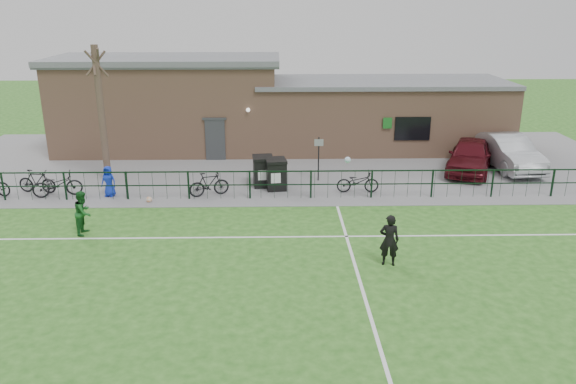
{
  "coord_description": "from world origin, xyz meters",
  "views": [
    {
      "loc": [
        -0.39,
        -13.81,
        7.7
      ],
      "look_at": [
        0.0,
        5.0,
        1.3
      ],
      "focal_mm": 35.0,
      "sensor_mm": 36.0,
      "label": 1
    }
  ],
  "objects_px": {
    "sign_post": "(319,159)",
    "bare_tree": "(102,116)",
    "car_silver": "(508,152)",
    "ball_ground": "(149,199)",
    "spectator_child": "(109,181)",
    "bicycle_b": "(37,181)",
    "wheelie_bin_left": "(263,172)",
    "outfield_player": "(83,212)",
    "car_maroon": "(470,156)",
    "bicycle_e": "(358,182)",
    "bicycle_d": "(209,184)",
    "wheelie_bin_right": "(276,175)",
    "bicycle_c": "(57,184)"
  },
  "relations": [
    {
      "from": "bare_tree",
      "to": "spectator_child",
      "type": "xyz_separation_m",
      "value": [
        0.65,
        -2.09,
        -2.34
      ]
    },
    {
      "from": "bicycle_c",
      "to": "spectator_child",
      "type": "distance_m",
      "value": 2.13
    },
    {
      "from": "bicycle_b",
      "to": "car_maroon",
      "type": "bearing_deg",
      "value": -71.94
    },
    {
      "from": "bare_tree",
      "to": "bicycle_e",
      "type": "distance_m",
      "value": 11.45
    },
    {
      "from": "car_maroon",
      "to": "spectator_child",
      "type": "bearing_deg",
      "value": -145.31
    },
    {
      "from": "wheelie_bin_right",
      "to": "bicycle_d",
      "type": "distance_m",
      "value": 2.91
    },
    {
      "from": "car_maroon",
      "to": "ball_ground",
      "type": "distance_m",
      "value": 14.85
    },
    {
      "from": "wheelie_bin_left",
      "to": "ball_ground",
      "type": "bearing_deg",
      "value": -161.88
    },
    {
      "from": "wheelie_bin_right",
      "to": "ball_ground",
      "type": "height_order",
      "value": "wheelie_bin_right"
    },
    {
      "from": "bare_tree",
      "to": "bicycle_c",
      "type": "bearing_deg",
      "value": -125.3
    },
    {
      "from": "bicycle_e",
      "to": "outfield_player",
      "type": "xyz_separation_m",
      "value": [
        -10.14,
        -4.18,
        0.29
      ]
    },
    {
      "from": "wheelie_bin_right",
      "to": "sign_post",
      "type": "distance_m",
      "value": 2.27
    },
    {
      "from": "car_silver",
      "to": "ball_ground",
      "type": "bearing_deg",
      "value": -169.36
    },
    {
      "from": "bare_tree",
      "to": "car_silver",
      "type": "height_order",
      "value": "bare_tree"
    },
    {
      "from": "wheelie_bin_right",
      "to": "bicycle_c",
      "type": "bearing_deg",
      "value": 176.94
    },
    {
      "from": "wheelie_bin_left",
      "to": "outfield_player",
      "type": "xyz_separation_m",
      "value": [
        -6.12,
        -5.16,
        0.13
      ]
    },
    {
      "from": "wheelie_bin_right",
      "to": "outfield_player",
      "type": "distance_m",
      "value": 8.19
    },
    {
      "from": "outfield_player",
      "to": "ball_ground",
      "type": "bearing_deg",
      "value": -22.04
    },
    {
      "from": "wheelie_bin_left",
      "to": "bicycle_e",
      "type": "bearing_deg",
      "value": -19.43
    },
    {
      "from": "bicycle_d",
      "to": "bicycle_c",
      "type": "bearing_deg",
      "value": 69.16
    },
    {
      "from": "spectator_child",
      "to": "ball_ground",
      "type": "bearing_deg",
      "value": -11.39
    },
    {
      "from": "sign_post",
      "to": "wheelie_bin_right",
      "type": "bearing_deg",
      "value": -148.94
    },
    {
      "from": "bare_tree",
      "to": "bicycle_e",
      "type": "bearing_deg",
      "value": -9.41
    },
    {
      "from": "sign_post",
      "to": "bare_tree",
      "type": "bearing_deg",
      "value": 179.27
    },
    {
      "from": "bicycle_d",
      "to": "outfield_player",
      "type": "xyz_separation_m",
      "value": [
        -3.9,
        -3.86,
        0.25
      ]
    },
    {
      "from": "outfield_player",
      "to": "bicycle_e",
      "type": "bearing_deg",
      "value": -63.41
    },
    {
      "from": "bicycle_e",
      "to": "ball_ground",
      "type": "height_order",
      "value": "bicycle_e"
    },
    {
      "from": "ball_ground",
      "to": "wheelie_bin_left",
      "type": "bearing_deg",
      "value": 23.8
    },
    {
      "from": "outfield_player",
      "to": "ball_ground",
      "type": "height_order",
      "value": "outfield_player"
    },
    {
      "from": "sign_post",
      "to": "spectator_child",
      "type": "height_order",
      "value": "sign_post"
    },
    {
      "from": "bicycle_d",
      "to": "car_maroon",
      "type": "bearing_deg",
      "value": -95.04
    },
    {
      "from": "sign_post",
      "to": "car_silver",
      "type": "height_order",
      "value": "sign_post"
    },
    {
      "from": "outfield_player",
      "to": "ball_ground",
      "type": "relative_size",
      "value": 6.39
    },
    {
      "from": "sign_post",
      "to": "bicycle_e",
      "type": "height_order",
      "value": "sign_post"
    },
    {
      "from": "car_maroon",
      "to": "ball_ground",
      "type": "xyz_separation_m",
      "value": [
        -14.29,
        -3.96,
        -0.68
      ]
    },
    {
      "from": "wheelie_bin_left",
      "to": "bare_tree",
      "type": "bearing_deg",
      "value": 167.44
    },
    {
      "from": "outfield_player",
      "to": "ball_ground",
      "type": "distance_m",
      "value": 3.57
    },
    {
      "from": "bicycle_c",
      "to": "ball_ground",
      "type": "distance_m",
      "value": 4.01
    },
    {
      "from": "outfield_player",
      "to": "ball_ground",
      "type": "xyz_separation_m",
      "value": [
        1.55,
        3.15,
        -0.65
      ]
    },
    {
      "from": "car_silver",
      "to": "ball_ground",
      "type": "relative_size",
      "value": 20.24
    },
    {
      "from": "wheelie_bin_left",
      "to": "spectator_child",
      "type": "height_order",
      "value": "spectator_child"
    },
    {
      "from": "bicycle_b",
      "to": "wheelie_bin_left",
      "type": "bearing_deg",
      "value": -75.35
    },
    {
      "from": "bicycle_e",
      "to": "ball_ground",
      "type": "distance_m",
      "value": 8.66
    },
    {
      "from": "bicycle_b",
      "to": "bicycle_d",
      "type": "xyz_separation_m",
      "value": [
        7.29,
        -0.54,
        0.0
      ]
    },
    {
      "from": "car_maroon",
      "to": "bicycle_c",
      "type": "bearing_deg",
      "value": -146.61
    },
    {
      "from": "sign_post",
      "to": "bicycle_d",
      "type": "xyz_separation_m",
      "value": [
        -4.69,
        -2.03,
        -0.49
      ]
    },
    {
      "from": "car_silver",
      "to": "spectator_child",
      "type": "xyz_separation_m",
      "value": [
        -18.11,
        -3.75,
        -0.16
      ]
    },
    {
      "from": "bicycle_c",
      "to": "outfield_player",
      "type": "bearing_deg",
      "value": -164.94
    },
    {
      "from": "car_maroon",
      "to": "car_silver",
      "type": "bearing_deg",
      "value": 39.1
    },
    {
      "from": "wheelie_bin_right",
      "to": "outfield_player",
      "type": "relative_size",
      "value": 0.8
    }
  ]
}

